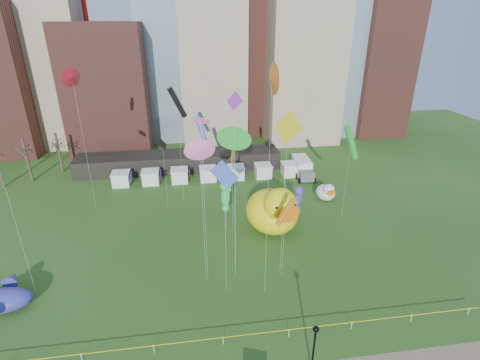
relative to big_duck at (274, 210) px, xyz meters
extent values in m
plane|color=#264A17|center=(-8.57, -17.54, -3.34)|extent=(160.00, 160.00, 0.00)
cube|color=gray|center=(-38.57, 44.46, 17.66)|extent=(14.00, 12.00, 42.00)
cube|color=brown|center=(-26.57, 38.46, 9.66)|extent=(16.00, 14.00, 26.00)
cube|color=#8C9EB2|center=(-14.57, 46.46, 24.16)|extent=(12.00, 12.00, 55.00)
cube|color=gray|center=(-4.57, 42.46, 13.66)|extent=(14.00, 14.00, 34.00)
cube|color=gray|center=(15.43, 40.46, 11.66)|extent=(16.00, 14.00, 30.00)
cube|color=#8C9EB2|center=(25.43, 44.46, 20.66)|extent=(14.00, 12.00, 48.00)
cube|color=brown|center=(35.43, 42.46, 14.66)|extent=(12.00, 12.00, 36.00)
cube|color=black|center=(-12.57, 24.46, -1.74)|extent=(38.00, 6.00, 3.20)
cube|color=white|center=(-22.57, 18.46, -2.24)|extent=(2.80, 2.80, 2.20)
cube|color=red|center=(-20.77, 18.46, -1.74)|extent=(0.08, 1.40, 1.60)
cube|color=white|center=(-17.57, 18.46, -2.24)|extent=(2.80, 2.80, 2.20)
cube|color=red|center=(-15.77, 18.46, -1.74)|extent=(0.08, 1.40, 1.60)
cube|color=white|center=(-12.57, 18.46, -2.24)|extent=(2.80, 2.80, 2.20)
cube|color=red|center=(-10.77, 18.46, -1.74)|extent=(0.08, 1.40, 1.60)
cube|color=white|center=(-7.57, 18.46, -2.24)|extent=(2.80, 2.80, 2.20)
cube|color=red|center=(-5.77, 18.46, -1.74)|extent=(0.08, 1.40, 1.60)
cube|color=white|center=(-2.57, 18.46, -2.24)|extent=(2.80, 2.80, 2.20)
cube|color=red|center=(-0.77, 18.46, -1.74)|extent=(0.08, 1.40, 1.60)
cube|color=white|center=(2.43, 18.46, -2.24)|extent=(2.80, 2.80, 2.20)
cube|color=red|center=(4.23, 18.46, -1.74)|extent=(0.08, 1.40, 1.60)
cube|color=white|center=(7.43, 18.46, -2.24)|extent=(2.80, 2.80, 2.20)
cube|color=red|center=(9.23, 18.46, -1.74)|extent=(0.08, 1.40, 1.60)
cylinder|color=#382B21|center=(-38.57, 22.46, 0.66)|extent=(0.44, 0.44, 8.00)
cylinder|color=#382B21|center=(-34.57, 26.46, 0.41)|extent=(0.44, 0.44, 7.50)
cylinder|color=white|center=(-20.57, -17.54, -2.89)|extent=(0.06, 0.06, 0.90)
cylinder|color=white|center=(-14.57, -17.54, -2.89)|extent=(0.06, 0.06, 0.90)
cylinder|color=white|center=(-8.57, -17.54, -2.89)|extent=(0.06, 0.06, 0.90)
cylinder|color=white|center=(-2.57, -17.54, -2.89)|extent=(0.06, 0.06, 0.90)
cylinder|color=white|center=(3.43, -17.54, -2.89)|extent=(0.06, 0.06, 0.90)
cylinder|color=white|center=(9.43, -17.54, -2.89)|extent=(0.06, 0.06, 0.90)
cylinder|color=white|center=(15.43, -17.54, -2.89)|extent=(0.06, 0.06, 0.90)
cube|color=yellow|center=(-8.57, -17.54, -2.54)|extent=(50.00, 0.02, 0.07)
ellipsoid|color=#FFE70D|center=(-0.09, 0.55, -0.49)|extent=(8.14, 9.13, 5.69)
ellipsoid|color=#FFE70D|center=(-0.62, 3.65, -0.64)|extent=(2.11, 1.76, 2.31)
sphere|color=#FFE70D|center=(0.33, -1.96, 1.80)|extent=(4.93, 4.93, 4.28)
cone|color=orange|center=(0.64, -3.76, 1.65)|extent=(2.64, 2.29, 2.35)
sphere|color=white|center=(-0.63, -3.32, 2.37)|extent=(0.77, 0.77, 0.77)
sphere|color=white|center=(1.69, -2.93, 2.37)|extent=(0.77, 0.77, 0.77)
sphere|color=black|center=(-0.57, -3.68, 2.37)|extent=(0.39, 0.39, 0.39)
sphere|color=black|center=(1.75, -3.28, 2.37)|extent=(0.39, 0.39, 0.39)
ellipsoid|color=white|center=(10.46, 8.15, -2.12)|extent=(3.02, 3.52, 2.44)
ellipsoid|color=white|center=(10.43, 9.51, -2.18)|extent=(0.82, 0.64, 0.99)
sphere|color=white|center=(10.47, 7.06, -1.13)|extent=(1.87, 1.87, 1.84)
cone|color=orange|center=(10.49, 6.28, -1.20)|extent=(1.02, 0.84, 1.01)
sphere|color=white|center=(9.98, 6.55, -0.89)|extent=(0.33, 0.33, 0.33)
sphere|color=white|center=(10.99, 6.56, -0.89)|extent=(0.33, 0.33, 0.33)
sphere|color=black|center=(9.98, 6.39, -0.89)|extent=(0.17, 0.17, 0.17)
sphere|color=black|center=(10.99, 6.41, -0.89)|extent=(0.17, 0.17, 0.17)
cylinder|color=silver|center=(-6.16, 1.95, -0.94)|extent=(0.03, 0.03, 4.80)
ellipsoid|color=green|center=(-6.16, 1.95, 1.46)|extent=(1.41, 1.25, 3.06)
sphere|color=green|center=(-6.16, 1.80, 3.10)|extent=(1.90, 1.90, 1.56)
cone|color=green|center=(-6.16, 1.09, 3.02)|extent=(0.77, 1.08, 0.55)
sphere|color=green|center=(-6.16, 2.00, -0.30)|extent=(1.09, 1.09, 1.09)
cylinder|color=silver|center=(3.97, 2.13, -1.55)|extent=(0.03, 0.03, 3.58)
ellipsoid|color=#5039AB|center=(3.97, 2.13, 0.24)|extent=(1.02, 0.86, 2.51)
sphere|color=#5039AB|center=(3.97, 1.98, 1.58)|extent=(1.34, 1.34, 1.28)
cone|color=#5039AB|center=(3.97, 1.40, 1.51)|extent=(0.49, 0.82, 0.45)
sphere|color=#5039AB|center=(3.97, 2.18, -1.20)|extent=(0.89, 0.89, 0.89)
ellipsoid|color=#563DA7|center=(-29.71, -10.18, -2.26)|extent=(5.74, 3.28, 2.16)
cone|color=#563DA7|center=(-29.86, -7.16, -1.94)|extent=(1.59, 1.79, 1.51)
cylinder|color=black|center=(-1.64, -21.14, -1.14)|extent=(0.16, 0.16, 4.37)
sphere|color=black|center=(-1.64, -21.14, 1.19)|extent=(0.51, 0.51, 0.51)
cone|color=black|center=(-1.64, -21.14, 1.46)|extent=(0.18, 0.18, 0.23)
cube|color=white|center=(9.75, 18.76, -1.65)|extent=(2.88, 5.58, 2.73)
cube|color=#595960|center=(9.58, 15.27, -2.19)|extent=(2.60, 2.08, 1.75)
cylinder|color=black|center=(8.29, 16.87, -2.85)|extent=(0.32, 0.99, 0.98)
cylinder|color=black|center=(11.02, 16.73, -2.85)|extent=(0.32, 0.99, 0.98)
cylinder|color=black|center=(8.48, 20.57, -2.85)|extent=(0.32, 0.99, 0.98)
cylinder|color=black|center=(11.20, 20.44, -2.85)|extent=(0.32, 0.99, 0.98)
cylinder|color=silver|center=(-25.08, 9.87, 6.43)|extent=(0.02, 0.02, 19.54)
cone|color=red|center=(-25.08, 9.87, 16.20)|extent=(1.23, 2.40, 2.47)
cylinder|color=silver|center=(-9.37, -8.92, 5.72)|extent=(0.02, 0.02, 18.13)
cube|color=pink|center=(-9.37, -8.92, 14.79)|extent=(1.52, 1.27, 0.54)
cylinder|color=silver|center=(-14.36, 9.55, 1.67)|extent=(0.02, 0.02, 10.03)
cube|color=black|center=(-14.36, 9.55, 6.69)|extent=(1.41, 2.92, 0.91)
cylinder|color=silver|center=(-5.88, -5.39, 4.25)|extent=(0.02, 0.02, 15.19)
cone|color=green|center=(-5.88, -5.39, 11.85)|extent=(2.40, 1.38, 2.52)
cylinder|color=silver|center=(-1.17, -8.65, 5.18)|extent=(0.02, 0.02, 17.03)
cube|color=yellow|center=(-1.17, -8.65, 13.69)|extent=(1.93, 2.94, 3.49)
cylinder|color=silver|center=(-8.53, 13.77, 1.92)|extent=(0.02, 0.02, 10.52)
cylinder|color=blue|center=(-8.53, 13.77, 7.18)|extent=(2.40, 2.74, 4.83)
cylinder|color=silver|center=(-1.03, -8.93, 0.66)|extent=(0.02, 0.02, 8.00)
cylinder|color=orange|center=(-1.03, -8.93, 4.66)|extent=(2.01, 1.59, 3.43)
cylinder|color=silver|center=(-6.28, -8.79, 6.53)|extent=(0.02, 0.02, 19.75)
cube|color=purple|center=(-6.28, -8.79, 16.41)|extent=(1.29, 1.39, 1.86)
cylinder|color=silver|center=(-27.37, -8.37, 6.98)|extent=(0.02, 0.02, 20.63)
cylinder|color=silver|center=(-9.56, -8.72, 4.27)|extent=(0.02, 0.02, 15.22)
cone|color=pink|center=(-9.56, -8.72, 11.88)|extent=(2.02, 0.61, 2.01)
cylinder|color=silver|center=(-11.89, 10.69, 4.52)|extent=(0.02, 0.02, 15.71)
cylinder|color=black|center=(-11.89, 10.69, 12.37)|extent=(2.80, 1.62, 4.58)
cylinder|color=silver|center=(10.64, 2.00, 2.42)|extent=(0.02, 0.02, 11.53)
cylinder|color=green|center=(10.64, 2.00, 8.19)|extent=(3.08, 1.86, 5.05)
cylinder|color=silver|center=(-5.25, 1.65, 1.94)|extent=(0.02, 0.02, 10.57)
cube|color=yellow|center=(-5.25, 1.65, 7.23)|extent=(0.70, 1.88, 1.99)
cylinder|color=silver|center=(-7.50, -10.59, 3.37)|extent=(0.02, 0.02, 13.42)
cube|color=blue|center=(-7.50, -10.59, 10.08)|extent=(2.59, 1.18, 2.83)
cylinder|color=silver|center=(-3.53, -11.39, 7.67)|extent=(0.02, 0.02, 22.02)
cone|color=orange|center=(-3.53, -11.39, 18.68)|extent=(0.35, 2.57, 2.57)
camera|label=1|loc=(-10.46, -40.80, 23.15)|focal=27.00mm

